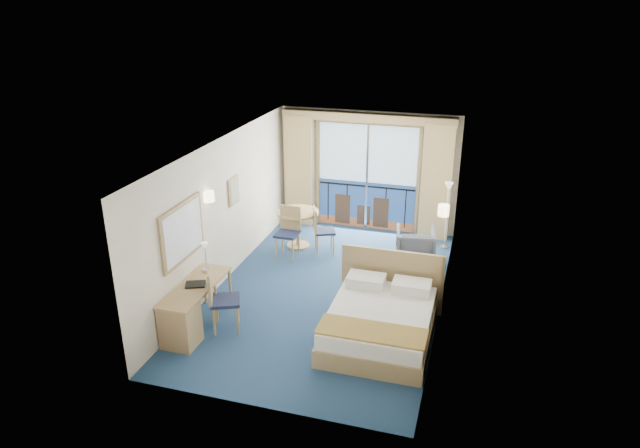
{
  "coord_description": "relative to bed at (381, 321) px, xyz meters",
  "views": [
    {
      "loc": [
        2.45,
        -8.81,
        5.05
      ],
      "look_at": [
        -0.21,
        0.2,
        1.23
      ],
      "focal_mm": 32.0,
      "sensor_mm": 36.0,
      "label": 1
    }
  ],
  "objects": [
    {
      "name": "table_chair_b",
      "position": [
        -2.39,
        2.5,
        0.28
      ],
      "size": [
        0.46,
        0.47,
        1.04
      ],
      "rotation": [
        0.0,
        0.0,
        -0.02
      ],
      "color": "#1D2444",
      "rests_on": "ground"
    },
    {
      "name": "phone",
      "position": [
        0.57,
        1.41,
        0.24
      ],
      "size": [
        0.18,
        0.15,
        0.07
      ],
      "primitive_type": "cube",
      "rotation": [
        0.0,
        0.0,
        -0.14
      ],
      "color": "silver",
      "rests_on": "nightstand"
    },
    {
      "name": "pelmet",
      "position": [
        -1.19,
        4.29,
        2.27
      ],
      "size": [
        3.8,
        0.25,
        0.18
      ],
      "primitive_type": "cube",
      "color": "tan",
      "rests_on": "room_walls"
    },
    {
      "name": "curtain_right",
      "position": [
        0.36,
        4.26,
        0.97
      ],
      "size": [
        0.65,
        0.22,
        2.55
      ],
      "primitive_type": "cube",
      "color": "#D6B976",
      "rests_on": "room_walls"
    },
    {
      "name": "balcony_door",
      "position": [
        -1.19,
        4.41,
        0.84
      ],
      "size": [
        2.36,
        0.03,
        2.52
      ],
      "color": "navy",
      "rests_on": "room_walls"
    },
    {
      "name": "sconce_left",
      "position": [
        -3.13,
        0.59,
        1.54
      ],
      "size": [
        0.18,
        0.18,
        0.18
      ],
      "primitive_type": "cylinder",
      "color": "#FFE5B2",
      "rests_on": "room_walls"
    },
    {
      "name": "desk_lamp",
      "position": [
        -2.96,
        -0.0,
        0.81
      ],
      "size": [
        0.13,
        0.13,
        0.5
      ],
      "color": "silver",
      "rests_on": "desk"
    },
    {
      "name": "folder",
      "position": [
        -2.91,
        -0.49,
        0.45
      ],
      "size": [
        0.38,
        0.33,
        0.03
      ],
      "primitive_type": "cube",
      "rotation": [
        0.0,
        0.0,
        0.4
      ],
      "color": "black",
      "rests_on": "desk"
    },
    {
      "name": "nightstand",
      "position": [
        0.6,
        1.41,
        -0.05
      ],
      "size": [
        0.39,
        0.37,
        0.5
      ],
      "primitive_type": "cube",
      "color": "tan",
      "rests_on": "ground"
    },
    {
      "name": "floor",
      "position": [
        -1.19,
        1.19,
        -0.31
      ],
      "size": [
        6.5,
        6.5,
        0.0
      ],
      "primitive_type": "plane",
      "color": "navy",
      "rests_on": "ground"
    },
    {
      "name": "armchair",
      "position": [
        0.15,
        2.91,
        0.05
      ],
      "size": [
        0.88,
        0.89,
        0.71
      ],
      "primitive_type": "imported",
      "rotation": [
        0.0,
        0.0,
        3.32
      ],
      "color": "#434752",
      "rests_on": "ground"
    },
    {
      "name": "curtain_left",
      "position": [
        -2.74,
        4.26,
        0.97
      ],
      "size": [
        0.65,
        0.22,
        2.55
      ],
      "primitive_type": "cube",
      "color": "#D6B976",
      "rests_on": "room_walls"
    },
    {
      "name": "sconce_right",
      "position": [
        0.75,
        1.04,
        1.54
      ],
      "size": [
        0.18,
        0.18,
        0.18
      ],
      "primitive_type": "cylinder",
      "color": "#FFE5B2",
      "rests_on": "room_walls"
    },
    {
      "name": "desk",
      "position": [
        -2.9,
        -0.94,
        0.1
      ],
      "size": [
        0.54,
        1.58,
        0.74
      ],
      "color": "tan",
      "rests_on": "ground"
    },
    {
      "name": "wall_print",
      "position": [
        -3.16,
        1.64,
        1.29
      ],
      "size": [
        0.04,
        0.42,
        0.52
      ],
      "color": "tan",
      "rests_on": "room_walls"
    },
    {
      "name": "floor_lamp",
      "position": [
        0.66,
        3.77,
        0.79
      ],
      "size": [
        0.2,
        0.2,
        1.45
      ],
      "color": "silver",
      "rests_on": "ground"
    },
    {
      "name": "mirror",
      "position": [
        -3.16,
        -0.31,
        1.24
      ],
      "size": [
        0.05,
        1.25,
        0.95
      ],
      "color": "tan",
      "rests_on": "room_walls"
    },
    {
      "name": "table_chair_a",
      "position": [
        -1.81,
        2.82,
        0.24
      ],
      "size": [
        0.55,
        0.55,
        0.97
      ],
      "rotation": [
        0.0,
        0.0,
        1.97
      ],
      "color": "#1D2444",
      "rests_on": "ground"
    },
    {
      "name": "room_walls",
      "position": [
        -1.19,
        1.19,
        1.47
      ],
      "size": [
        4.04,
        6.54,
        2.72
      ],
      "color": "beige",
      "rests_on": "ground"
    },
    {
      "name": "round_table",
      "position": [
        -2.35,
        2.97,
        0.3
      ],
      "size": [
        0.89,
        0.89,
        0.8
      ],
      "color": "tan",
      "rests_on": "ground"
    },
    {
      "name": "desk_chair",
      "position": [
        -2.52,
        -0.48,
        0.3
      ],
      "size": [
        0.61,
        0.61,
        1.07
      ],
      "rotation": [
        0.0,
        0.0,
        1.99
      ],
      "color": "#1D2444",
      "rests_on": "ground"
    },
    {
      "name": "bed",
      "position": [
        0.0,
        0.0,
        0.0
      ],
      "size": [
        1.74,
        2.06,
        1.09
      ],
      "color": "tan",
      "rests_on": "ground"
    }
  ]
}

